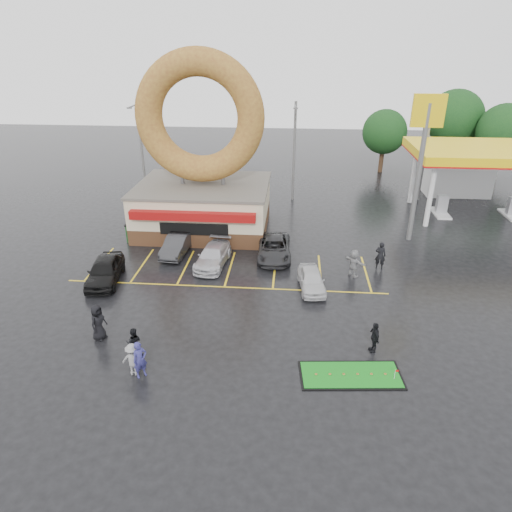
# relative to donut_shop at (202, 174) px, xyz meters

# --- Properties ---
(ground) EXTENTS (120.00, 120.00, 0.00)m
(ground) POSITION_rel_donut_shop_xyz_m (3.00, -12.97, -4.46)
(ground) COLOR black
(ground) RESTS_ON ground
(donut_shop) EXTENTS (10.20, 8.70, 13.50)m
(donut_shop) POSITION_rel_donut_shop_xyz_m (0.00, 0.00, 0.00)
(donut_shop) COLOR #472B19
(donut_shop) RESTS_ON ground
(gas_station) EXTENTS (12.30, 13.65, 5.90)m
(gas_station) POSITION_rel_donut_shop_xyz_m (23.00, 7.97, -0.77)
(gas_station) COLOR silver
(gas_station) RESTS_ON ground
(shell_sign) EXTENTS (2.20, 0.36, 10.60)m
(shell_sign) POSITION_rel_donut_shop_xyz_m (16.00, -0.97, 2.91)
(shell_sign) COLOR slate
(shell_sign) RESTS_ON ground
(streetlight_left) EXTENTS (0.40, 2.21, 9.00)m
(streetlight_left) POSITION_rel_donut_shop_xyz_m (-7.00, 6.95, 0.32)
(streetlight_left) COLOR slate
(streetlight_left) RESTS_ON ground
(streetlight_mid) EXTENTS (0.40, 2.21, 9.00)m
(streetlight_mid) POSITION_rel_donut_shop_xyz_m (7.00, 7.95, 0.32)
(streetlight_mid) COLOR slate
(streetlight_mid) RESTS_ON ground
(streetlight_right) EXTENTS (0.40, 2.21, 9.00)m
(streetlight_right) POSITION_rel_donut_shop_xyz_m (19.00, 8.95, 0.32)
(streetlight_right) COLOR slate
(streetlight_right) RESTS_ON ground
(tree_far_a) EXTENTS (5.60, 5.60, 8.00)m
(tree_far_a) POSITION_rel_donut_shop_xyz_m (29.00, 17.03, 0.72)
(tree_far_a) COLOR #332114
(tree_far_a) RESTS_ON ground
(tree_far_c) EXTENTS (6.30, 6.30, 9.00)m
(tree_far_c) POSITION_rel_donut_shop_xyz_m (25.00, 21.03, 1.37)
(tree_far_c) COLOR #332114
(tree_far_c) RESTS_ON ground
(tree_far_d) EXTENTS (4.90, 4.90, 7.00)m
(tree_far_d) POSITION_rel_donut_shop_xyz_m (17.00, 19.03, 0.07)
(tree_far_d) COLOR #332114
(tree_far_d) RESTS_ON ground
(car_black) EXTENTS (2.42, 4.72, 1.54)m
(car_black) POSITION_rel_donut_shop_xyz_m (-4.56, -9.47, -3.70)
(car_black) COLOR black
(car_black) RESTS_ON ground
(car_dgrey) EXTENTS (1.77, 4.23, 1.36)m
(car_dgrey) POSITION_rel_donut_shop_xyz_m (-1.06, -4.97, -3.79)
(car_dgrey) COLOR #2B2B2D
(car_dgrey) RESTS_ON ground
(car_silver) EXTENTS (2.26, 4.65, 1.30)m
(car_silver) POSITION_rel_donut_shop_xyz_m (1.80, -6.56, -3.81)
(car_silver) COLOR #B9B8BD
(car_silver) RESTS_ON ground
(car_grey) EXTENTS (2.49, 5.03, 1.37)m
(car_grey) POSITION_rel_donut_shop_xyz_m (5.85, -4.97, -3.78)
(car_grey) COLOR #28282A
(car_grey) RESTS_ON ground
(car_white) EXTENTS (1.89, 3.79, 1.24)m
(car_white) POSITION_rel_donut_shop_xyz_m (8.35, -9.30, -3.84)
(car_white) COLOR silver
(car_white) RESTS_ON ground
(person_blue) EXTENTS (0.78, 0.76, 1.81)m
(person_blue) POSITION_rel_donut_shop_xyz_m (0.47, -18.07, -3.56)
(person_blue) COLOR navy
(person_blue) RESTS_ON ground
(person_blackjkt) EXTENTS (0.82, 0.68, 1.53)m
(person_blackjkt) POSITION_rel_donut_shop_xyz_m (-0.29, -16.65, -3.70)
(person_blackjkt) COLOR black
(person_blackjkt) RESTS_ON ground
(person_hoodie) EXTENTS (1.07, 0.65, 1.62)m
(person_hoodie) POSITION_rel_donut_shop_xyz_m (0.10, -17.97, -3.66)
(person_hoodie) COLOR gray
(person_hoodie) RESTS_ON ground
(person_bystander) EXTENTS (0.88, 1.10, 1.95)m
(person_bystander) POSITION_rel_donut_shop_xyz_m (-2.53, -15.43, -3.49)
(person_bystander) COLOR black
(person_bystander) RESTS_ON ground
(person_cameraman) EXTENTS (0.59, 1.01, 1.61)m
(person_cameraman) POSITION_rel_donut_shop_xyz_m (11.22, -15.30, -3.66)
(person_cameraman) COLOR black
(person_cameraman) RESTS_ON ground
(person_walker_near) EXTENTS (1.54, 1.60, 1.82)m
(person_walker_near) POSITION_rel_donut_shop_xyz_m (11.09, -7.37, -3.56)
(person_walker_near) COLOR gray
(person_walker_near) RESTS_ON ground
(person_walker_far) EXTENTS (0.78, 0.59, 1.91)m
(person_walker_far) POSITION_rel_donut_shop_xyz_m (12.95, -6.15, -3.51)
(person_walker_far) COLOR black
(person_walker_far) RESTS_ON ground
(dumpster) EXTENTS (1.90, 1.35, 1.30)m
(dumpster) POSITION_rel_donut_shop_xyz_m (-4.50, -2.73, -3.81)
(dumpster) COLOR #1B481E
(dumpster) RESTS_ON ground
(putting_green) EXTENTS (4.79, 2.41, 0.58)m
(putting_green) POSITION_rel_donut_shop_xyz_m (9.95, -17.26, -4.43)
(putting_green) COLOR black
(putting_green) RESTS_ON ground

